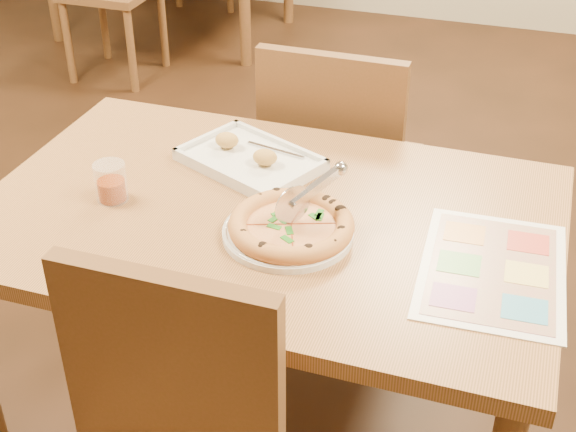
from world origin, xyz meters
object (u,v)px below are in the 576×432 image
(dining_table, at_px, (268,241))
(glass_tumbler, at_px, (111,184))
(plate, at_px, (288,233))
(pizza_cutter, at_px, (308,193))
(pizza, at_px, (291,226))
(chair_far, at_px, (337,150))
(menu, at_px, (492,269))
(appetizer_tray, at_px, (250,160))

(dining_table, xyz_separation_m, glass_tumbler, (-0.35, -0.07, 0.13))
(plate, distance_m, pizza_cutter, 0.10)
(pizza, bearing_deg, plate, 167.68)
(plate, height_order, pizza, pizza)
(chair_far, relative_size, glass_tumbler, 5.13)
(chair_far, xyz_separation_m, pizza, (0.08, -0.69, 0.18))
(glass_tumbler, relative_size, menu, 0.23)
(dining_table, height_order, chair_far, chair_far)
(chair_far, height_order, plate, chair_far)
(menu, bearing_deg, glass_tumbler, 180.00)
(glass_tumbler, bearing_deg, dining_table, 11.14)
(plate, height_order, menu, plate)
(chair_far, xyz_separation_m, menu, (0.51, -0.67, 0.16))
(pizza_cutter, bearing_deg, menu, -57.51)
(chair_far, xyz_separation_m, appetizer_tray, (-0.11, -0.42, 0.17))
(pizza_cutter, relative_size, glass_tumbler, 1.61)
(appetizer_tray, bearing_deg, chair_far, 74.96)
(pizza, bearing_deg, glass_tumbler, 178.10)
(pizza_cutter, xyz_separation_m, glass_tumbler, (-0.46, -0.02, -0.05))
(plate, relative_size, appetizer_tray, 0.73)
(plate, relative_size, pizza, 1.05)
(dining_table, height_order, glass_tumbler, glass_tumbler)
(plate, bearing_deg, glass_tumbler, 178.29)
(pizza_cutter, bearing_deg, dining_table, 103.32)
(dining_table, xyz_separation_m, chair_far, (-0.00, 0.60, -0.07))
(appetizer_tray, height_order, menu, appetizer_tray)
(chair_far, distance_m, menu, 0.86)
(chair_far, bearing_deg, dining_table, 90.00)
(chair_far, relative_size, menu, 1.18)
(chair_far, xyz_separation_m, glass_tumbler, (-0.35, -0.67, 0.19))
(chair_far, height_order, pizza, chair_far)
(pizza, xyz_separation_m, menu, (0.42, 0.01, -0.03))
(pizza_cutter, height_order, glass_tumbler, pizza_cutter)
(plate, distance_m, pizza, 0.02)
(chair_far, distance_m, glass_tumbler, 0.78)
(appetizer_tray, bearing_deg, dining_table, -58.59)
(dining_table, distance_m, plate, 0.15)
(plate, height_order, appetizer_tray, appetizer_tray)
(chair_far, relative_size, pizza_cutter, 3.19)
(chair_far, height_order, menu, chair_far)
(pizza_cutter, distance_m, appetizer_tray, 0.33)
(pizza_cutter, bearing_deg, pizza, -177.77)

